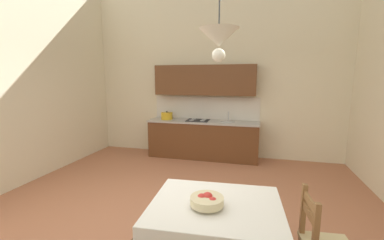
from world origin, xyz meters
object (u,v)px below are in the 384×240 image
(kitchen_cabinetry, at_px, (203,122))
(pendant_lamp, at_px, (219,39))
(fruit_bowl, at_px, (207,201))
(dining_table, at_px, (215,218))

(kitchen_cabinetry, height_order, pendant_lamp, pendant_lamp)
(kitchen_cabinetry, height_order, fruit_bowl, kitchen_cabinetry)
(fruit_bowl, bearing_deg, pendant_lamp, -0.51)
(dining_table, height_order, pendant_lamp, pendant_lamp)
(kitchen_cabinetry, xyz_separation_m, fruit_bowl, (0.83, -3.73, -0.04))
(dining_table, distance_m, fruit_bowl, 0.22)
(kitchen_cabinetry, xyz_separation_m, dining_table, (0.90, -3.66, -0.24))
(fruit_bowl, relative_size, pendant_lamp, 0.37)
(dining_table, height_order, fruit_bowl, fruit_bowl)
(dining_table, bearing_deg, pendant_lamp, -78.09)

